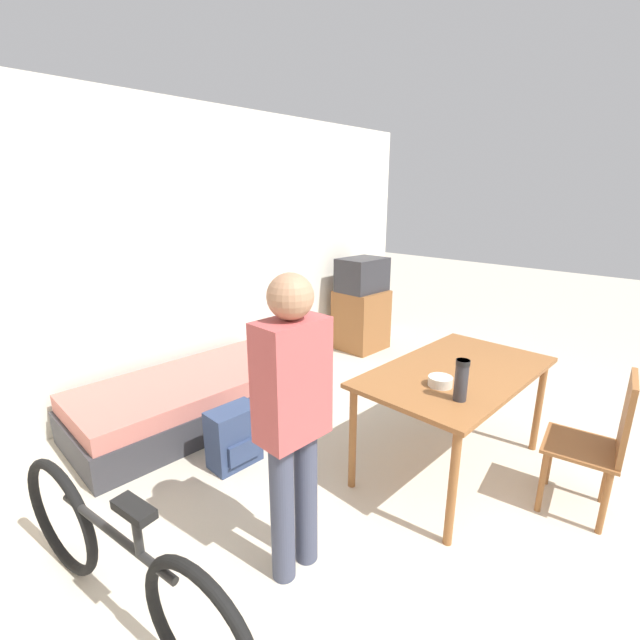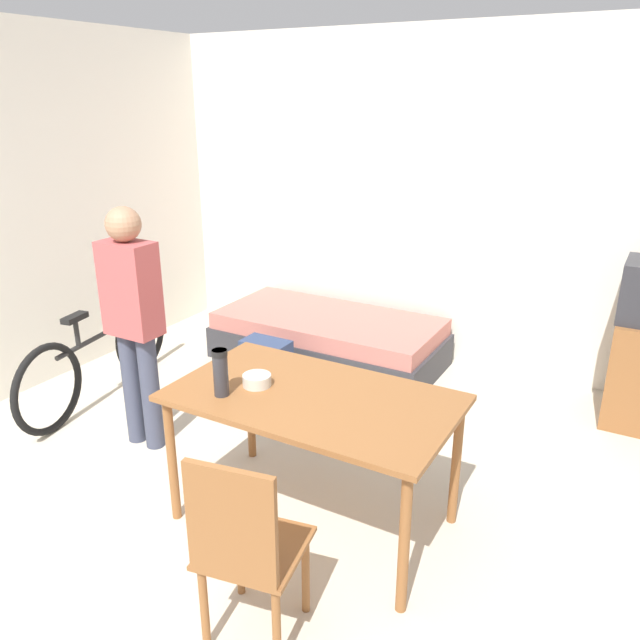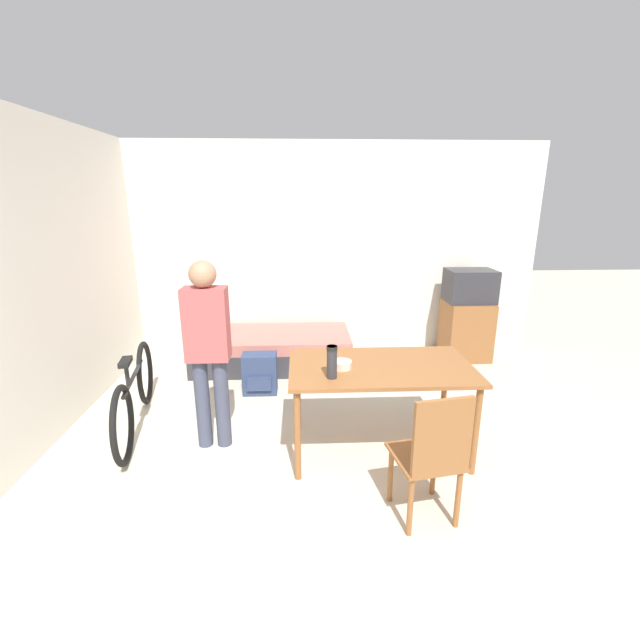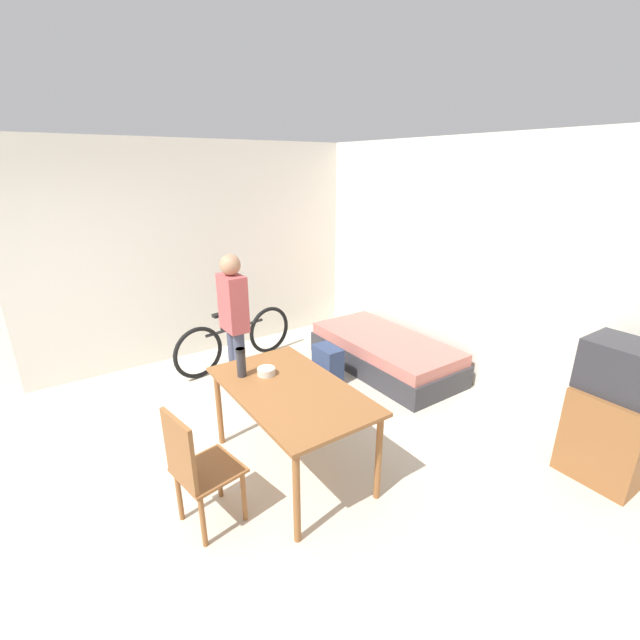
% 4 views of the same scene
% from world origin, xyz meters
% --- Properties ---
extents(wall_back, '(5.75, 0.06, 2.70)m').
position_xyz_m(wall_back, '(0.00, 3.82, 1.35)').
color(wall_back, silver).
rests_on(wall_back, ground_plane).
extents(wall_left, '(0.06, 4.79, 2.70)m').
position_xyz_m(wall_left, '(-2.40, 1.90, 1.35)').
color(wall_left, silver).
rests_on(wall_left, ground_plane).
extents(daybed, '(1.93, 0.92, 0.41)m').
position_xyz_m(daybed, '(-0.60, 3.25, 0.20)').
color(daybed, '#333338').
rests_on(daybed, ground_plane).
extents(dining_table, '(1.44, 0.83, 0.75)m').
position_xyz_m(dining_table, '(0.37, 1.33, 0.68)').
color(dining_table, brown).
rests_on(dining_table, ground_plane).
extents(wooden_chair, '(0.47, 0.47, 0.93)m').
position_xyz_m(wooden_chair, '(0.55, 0.48, 0.51)').
color(wooden_chair, brown).
rests_on(wooden_chair, ground_plane).
extents(bicycle, '(0.34, 1.68, 0.73)m').
position_xyz_m(bicycle, '(-1.75, 1.78, 0.33)').
color(bicycle, black).
rests_on(bicycle, ground_plane).
extents(person_standing, '(0.34, 0.21, 1.57)m').
position_xyz_m(person_standing, '(-1.00, 1.47, 0.91)').
color(person_standing, '#3D4256').
rests_on(person_standing, ground_plane).
extents(thermos_flask, '(0.08, 0.08, 0.25)m').
position_xyz_m(thermos_flask, '(-0.03, 1.11, 0.89)').
color(thermos_flask, '#2D2D33').
rests_on(thermos_flask, dining_table).
extents(mate_bowl, '(0.15, 0.15, 0.06)m').
position_xyz_m(mate_bowl, '(0.06, 1.28, 0.78)').
color(mate_bowl, beige).
rests_on(mate_bowl, dining_table).
extents(backpack, '(0.36, 0.24, 0.44)m').
position_xyz_m(backpack, '(-0.70, 2.45, 0.22)').
color(backpack, navy).
rests_on(backpack, ground_plane).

